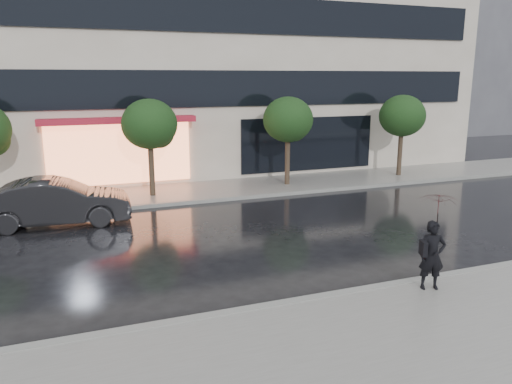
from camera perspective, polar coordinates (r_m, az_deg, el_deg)
name	(u,v)px	position (r m, az deg, el deg)	size (l,w,h in m)	color
ground	(344,277)	(12.64, 10.00, -9.57)	(120.00, 120.00, 0.00)	black
sidewalk_near	(434,338)	(10.25, 19.66, -15.43)	(60.00, 4.50, 0.12)	slate
sidewalk_far	(222,189)	(21.64, -3.96, 0.30)	(60.00, 3.50, 0.12)	slate
curb_near	(367,290)	(11.84, 12.52, -10.92)	(60.00, 0.25, 0.14)	gray
curb_far	(234,198)	(20.01, -2.49, -0.70)	(60.00, 0.25, 0.14)	gray
bg_building_right	(438,41)	(49.82, 20.09, 15.93)	(12.00, 12.00, 16.00)	#4C4C54
tree_mid_west	(151,126)	(20.32, -11.92, 7.41)	(2.20, 2.20, 3.99)	#33261C
tree_mid_east	(289,121)	(22.07, 3.79, 8.08)	(2.20, 2.20, 3.99)	#33261C
tree_far_east	(403,117)	(25.17, 16.44, 8.19)	(2.20, 2.20, 3.99)	#33261C
parked_car	(56,202)	(17.72, -21.85, -1.09)	(1.65, 4.74, 1.56)	black
pedestrian_with_umbrella	(436,228)	(11.75, 19.87, -3.88)	(1.10, 1.11, 2.21)	black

